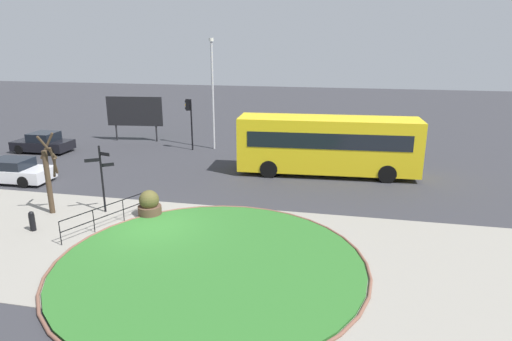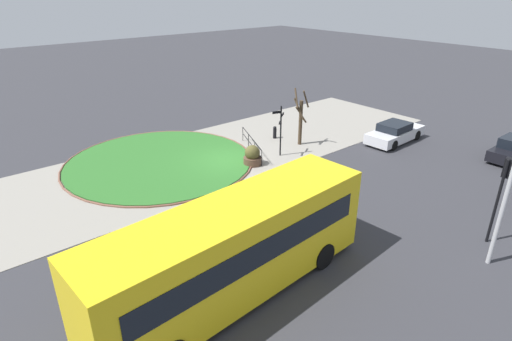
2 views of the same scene
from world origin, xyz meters
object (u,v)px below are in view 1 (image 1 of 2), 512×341
object	(u,v)px
bus_yellow	(328,144)
traffic_light_near	(189,113)
billboard_left	(135,112)
street_tree_bare	(49,175)
lamppost_tall	(213,91)
planter_near_signpost	(149,205)
bollard_foreground	(32,221)
car_near_lane	(10,171)
signpost_directional	(102,174)
car_far_lane	(43,143)

from	to	relation	value
bus_yellow	traffic_light_near	bearing A→B (deg)	-25.88
traffic_light_near	billboard_left	xyz separation A→B (m)	(-5.14, 1.92, -0.39)
street_tree_bare	bus_yellow	bearing A→B (deg)	36.27
lamppost_tall	street_tree_bare	xyz separation A→B (m)	(-3.45, -13.40, -2.36)
billboard_left	planter_near_signpost	xyz separation A→B (m)	(7.65, -14.08, -1.73)
bollard_foreground	car_near_lane	world-z (taller)	car_near_lane
signpost_directional	planter_near_signpost	world-z (taller)	signpost_directional
bus_yellow	street_tree_bare	distance (m)	14.59
bus_yellow	traffic_light_near	distance (m)	10.71
signpost_directional	bollard_foreground	bearing A→B (deg)	-126.36
planter_near_signpost	car_far_lane	bearing A→B (deg)	142.73
bus_yellow	car_far_lane	size ratio (longest dim) A/B	2.62
street_tree_bare	planter_near_signpost	bearing A→B (deg)	7.33
bus_yellow	lamppost_tall	distance (m)	9.87
car_far_lane	traffic_light_near	size ratio (longest dim) A/B	1.09
lamppost_tall	billboard_left	xyz separation A→B (m)	(-6.69, 1.25, -1.87)
bus_yellow	traffic_light_near	size ratio (longest dim) A/B	2.86
car_far_lane	billboard_left	world-z (taller)	billboard_left
bus_yellow	billboard_left	distance (m)	16.17
car_near_lane	billboard_left	distance (m)	11.35
signpost_directional	billboard_left	bearing A→B (deg)	111.26
billboard_left	street_tree_bare	bearing A→B (deg)	-83.67
bus_yellow	street_tree_bare	world-z (taller)	street_tree_bare
planter_near_signpost	street_tree_bare	size ratio (longest dim) A/B	0.32
car_far_lane	traffic_light_near	world-z (taller)	traffic_light_near
billboard_left	planter_near_signpost	bearing A→B (deg)	-67.61
car_far_lane	traffic_light_near	bearing A→B (deg)	-164.59
car_near_lane	planter_near_signpost	bearing A→B (deg)	160.63
car_far_lane	street_tree_bare	size ratio (longest dim) A/B	1.07
planter_near_signpost	lamppost_tall	bearing A→B (deg)	94.30
bus_yellow	car_far_lane	world-z (taller)	bus_yellow
signpost_directional	bollard_foreground	world-z (taller)	signpost_directional
street_tree_bare	traffic_light_near	bearing A→B (deg)	81.50
car_far_lane	lamppost_tall	world-z (taller)	lamppost_tall
planter_near_signpost	car_near_lane	bearing A→B (deg)	162.57
signpost_directional	car_near_lane	world-z (taller)	signpost_directional
signpost_directional	planter_near_signpost	bearing A→B (deg)	0.29
lamppost_tall	signpost_directional	bearing A→B (deg)	-95.36
bus_yellow	car_near_lane	bearing A→B (deg)	13.20
traffic_light_near	car_far_lane	bearing A→B (deg)	10.88
lamppost_tall	planter_near_signpost	size ratio (longest dim) A/B	6.46
bollard_foreground	lamppost_tall	distance (m)	16.04
billboard_left	planter_near_signpost	distance (m)	16.12
car_far_lane	lamppost_tall	size ratio (longest dim) A/B	0.51
signpost_directional	bus_yellow	world-z (taller)	bus_yellow
signpost_directional	bollard_foreground	distance (m)	3.36
signpost_directional	lamppost_tall	distance (m)	13.11
signpost_directional	car_far_lane	world-z (taller)	signpost_directional
signpost_directional	bus_yellow	distance (m)	12.48
car_far_lane	billboard_left	distance (m)	6.84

